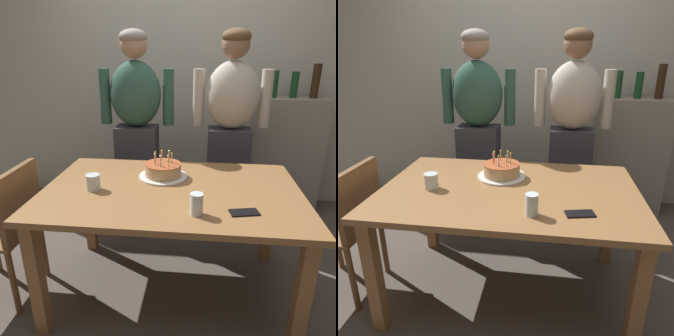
{
  "view_description": "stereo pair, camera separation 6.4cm",
  "coord_description": "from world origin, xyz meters",
  "views": [
    {
      "loc": [
        0.16,
        -1.67,
        1.48
      ],
      "look_at": [
        -0.03,
        0.07,
        0.84
      ],
      "focal_mm": 33.16,
      "sensor_mm": 36.0,
      "label": 1
    },
    {
      "loc": [
        0.22,
        -1.66,
        1.48
      ],
      "look_at": [
        -0.03,
        0.07,
        0.84
      ],
      "focal_mm": 33.16,
      "sensor_mm": 36.0,
      "label": 2
    }
  ],
  "objects": [
    {
      "name": "dining_chair",
      "position": [
        -0.98,
        -0.13,
        0.52
      ],
      "size": [
        0.42,
        0.42,
        0.87
      ],
      "rotation": [
        0.0,
        0.0,
        -1.57
      ],
      "color": "brown",
      "rests_on": "ground_plane"
    },
    {
      "name": "person_woman_cardigan",
      "position": [
        0.39,
        0.82,
        0.87
      ],
      "size": [
        0.61,
        0.27,
        1.66
      ],
      "rotation": [
        0.0,
        0.0,
        3.14
      ],
      "color": "#33333D",
      "rests_on": "ground_plane"
    },
    {
      "name": "water_glass_far",
      "position": [
        -0.45,
        -0.07,
        0.79
      ],
      "size": [
        0.08,
        0.08,
        0.09
      ],
      "primitive_type": "cylinder",
      "color": "silver",
      "rests_on": "dining_table"
    },
    {
      "name": "shelf_cabinet",
      "position": [
        0.99,
        1.33,
        0.56
      ],
      "size": [
        0.64,
        0.3,
        1.4
      ],
      "color": "#9E9384",
      "rests_on": "ground_plane"
    },
    {
      "name": "birthday_cake",
      "position": [
        -0.07,
        0.17,
        0.78
      ],
      "size": [
        0.31,
        0.31,
        0.17
      ],
      "color": "white",
      "rests_on": "dining_table"
    },
    {
      "name": "water_glass_near",
      "position": [
        0.15,
        -0.31,
        0.8
      ],
      "size": [
        0.07,
        0.07,
        0.11
      ],
      "primitive_type": "cylinder",
      "color": "silver",
      "rests_on": "dining_table"
    },
    {
      "name": "ground_plane",
      "position": [
        0.0,
        0.0,
        0.0
      ],
      "size": [
        10.0,
        10.0,
        0.0
      ],
      "primitive_type": "plane",
      "color": "#564C44"
    },
    {
      "name": "back_wall",
      "position": [
        0.0,
        1.55,
        1.3
      ],
      "size": [
        5.2,
        0.1,
        2.6
      ],
      "primitive_type": "cube",
      "color": "beige",
      "rests_on": "ground_plane"
    },
    {
      "name": "cell_phone",
      "position": [
        0.39,
        -0.27,
        0.74
      ],
      "size": [
        0.16,
        0.1,
        0.01
      ],
      "primitive_type": "cube",
      "rotation": [
        0.0,
        0.0,
        0.21
      ],
      "color": "black",
      "rests_on": "dining_table"
    },
    {
      "name": "dining_table",
      "position": [
        0.0,
        0.0,
        0.64
      ],
      "size": [
        1.5,
        0.96,
        0.74
      ],
      "color": "olive",
      "rests_on": "ground_plane"
    },
    {
      "name": "person_man_bearded",
      "position": [
        -0.37,
        0.82,
        0.87
      ],
      "size": [
        0.61,
        0.27,
        1.66
      ],
      "rotation": [
        0.0,
        0.0,
        3.14
      ],
      "color": "#33333D",
      "rests_on": "ground_plane"
    }
  ]
}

